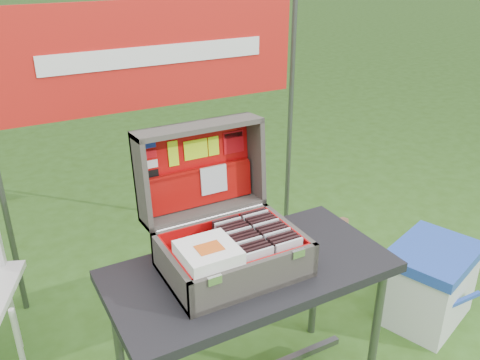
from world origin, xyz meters
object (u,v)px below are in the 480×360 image
cooler (429,283)px  cardboard_box (325,252)px  table (250,336)px  suitcase (225,206)px

cooler → cardboard_box: size_ratio=1.38×
cooler → table: bearing=161.8°
cooler → cardboard_box: 0.60m
table → cooler: size_ratio=2.30×
table → cooler: 1.10m
suitcase → cardboard_box: size_ratio=1.53×
table → cooler: (1.09, 0.03, -0.13)m
cooler → cardboard_box: bearing=95.4°
table → cardboard_box: size_ratio=3.18×
cooler → cardboard_box: cooler is taller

